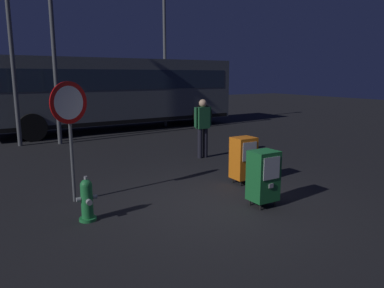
% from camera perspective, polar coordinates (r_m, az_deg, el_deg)
% --- Properties ---
extents(ground_plane, '(60.00, 60.00, 0.00)m').
position_cam_1_polar(ground_plane, '(6.75, 3.10, -9.43)').
color(ground_plane, black).
extents(fire_hydrant, '(0.33, 0.31, 0.75)m').
position_cam_1_polar(fire_hydrant, '(6.15, -16.23, -8.46)').
color(fire_hydrant, '#1E7238').
rests_on(fire_hydrant, ground_plane).
extents(newspaper_box_primary, '(0.48, 0.42, 1.02)m').
position_cam_1_polar(newspaper_box_primary, '(7.92, 8.10, -2.17)').
color(newspaper_box_primary, black).
rests_on(newspaper_box_primary, ground_plane).
extents(newspaper_box_secondary, '(0.48, 0.42, 1.02)m').
position_cam_1_polar(newspaper_box_secondary, '(6.60, 11.19, -4.91)').
color(newspaper_box_secondary, black).
rests_on(newspaper_box_secondary, ground_plane).
extents(stop_sign, '(0.71, 0.31, 2.23)m').
position_cam_1_polar(stop_sign, '(6.88, -18.73, 4.12)').
color(stop_sign, '#4C4F54').
rests_on(stop_sign, ground_plane).
extents(pedestrian, '(0.55, 0.22, 1.67)m').
position_cam_1_polar(pedestrian, '(10.24, 1.71, 3.02)').
color(pedestrian, black).
rests_on(pedestrian, ground_plane).
extents(bus_near, '(10.59, 3.11, 3.00)m').
position_cam_1_polar(bus_near, '(16.14, -11.92, 8.37)').
color(bus_near, '#4C5156').
rests_on(bus_near, ground_plane).
extents(street_light_near_left, '(0.32, 0.32, 6.92)m').
position_cam_1_polar(street_light_near_left, '(13.20, -21.23, 17.45)').
color(street_light_near_left, '#4C4F54').
rests_on(street_light_near_left, ground_plane).
extents(street_light_near_right, '(0.32, 0.32, 6.49)m').
position_cam_1_polar(street_light_near_right, '(16.75, -4.35, 15.80)').
color(street_light_near_right, '#4C4F54').
rests_on(street_light_near_right, ground_plane).
extents(street_light_far_right, '(0.32, 0.32, 6.39)m').
position_cam_1_polar(street_light_far_right, '(13.31, -26.79, 15.79)').
color(street_light_far_right, '#4C4F54').
rests_on(street_light_far_right, ground_plane).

